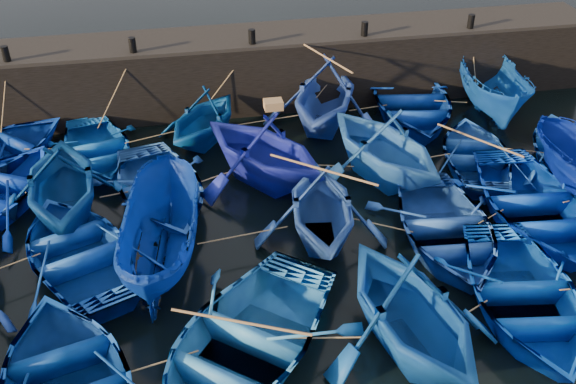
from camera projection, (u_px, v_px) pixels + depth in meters
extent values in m
plane|color=black|center=(313.00, 287.00, 15.66)|extent=(120.00, 120.00, 0.00)
cube|color=black|center=(250.00, 71.00, 23.50)|extent=(26.00, 2.50, 2.50)
cube|color=black|center=(248.00, 36.00, 22.77)|extent=(26.00, 2.50, 0.12)
cylinder|color=black|center=(6.00, 54.00, 20.59)|extent=(0.24, 0.24, 0.50)
cylinder|color=black|center=(132.00, 45.00, 21.23)|extent=(0.24, 0.24, 0.50)
cylinder|color=black|center=(252.00, 37.00, 21.87)|extent=(0.24, 0.24, 0.50)
cylinder|color=black|center=(365.00, 29.00, 22.50)|extent=(0.24, 0.24, 0.50)
cylinder|color=black|center=(471.00, 21.00, 23.14)|extent=(0.24, 0.24, 0.50)
imported|color=#0846A8|center=(97.00, 149.00, 20.36)|extent=(4.00, 4.91, 0.89)
imported|color=navy|center=(203.00, 117.00, 21.04)|extent=(4.74, 4.87, 1.95)
imported|color=#24469F|center=(325.00, 94.00, 21.81)|extent=(5.79, 6.13, 2.55)
imported|color=navy|center=(411.00, 101.00, 22.84)|extent=(5.01, 6.38, 1.20)
imported|color=#0C4597|center=(493.00, 89.00, 22.77)|extent=(2.92, 5.52, 2.03)
imported|color=navy|center=(61.00, 181.00, 17.40)|extent=(4.38, 4.95, 2.43)
imported|color=blue|center=(160.00, 189.00, 18.31)|extent=(4.60, 5.66, 1.03)
imported|color=#141F97|center=(264.00, 147.00, 18.86)|extent=(6.06, 6.19, 2.48)
imported|color=blue|center=(385.00, 143.00, 19.03)|extent=(5.58, 5.95, 2.51)
imported|color=#154592|center=(477.00, 154.00, 20.10)|extent=(4.23, 5.10, 0.92)
imported|color=blue|center=(570.00, 152.00, 20.12)|extent=(4.61, 5.53, 0.99)
imported|color=#0D3E9C|center=(78.00, 250.00, 16.04)|extent=(5.21, 5.99, 1.04)
imported|color=navy|center=(159.00, 236.00, 15.82)|extent=(2.62, 5.17, 1.91)
imported|color=#234C97|center=(321.00, 206.00, 16.64)|extent=(4.11, 4.59, 2.17)
imported|color=#1B48A1|center=(446.00, 229.00, 16.75)|extent=(4.07, 5.36, 1.05)
imported|color=#022EA7|center=(534.00, 205.00, 17.55)|extent=(4.50, 5.93, 1.16)
imported|color=navy|center=(68.00, 384.00, 12.56)|extent=(4.99, 6.08, 1.10)
imported|color=blue|center=(242.00, 343.00, 13.38)|extent=(6.76, 6.97, 1.18)
imported|color=#0D499E|center=(411.00, 309.00, 13.34)|extent=(4.84, 5.34, 2.43)
imported|color=blue|center=(524.00, 296.00, 14.64)|extent=(4.40, 5.64, 1.07)
cube|color=#9C7244|center=(273.00, 105.00, 18.15)|extent=(0.53, 0.42, 0.25)
cylinder|color=tan|center=(46.00, 149.00, 20.15)|extent=(1.31, 0.27, 0.04)
cylinder|color=tan|center=(151.00, 137.00, 20.79)|extent=(1.68, 0.55, 0.04)
cylinder|color=tan|center=(265.00, 120.00, 21.74)|extent=(2.38, 0.36, 0.04)
cylinder|color=tan|center=(368.00, 108.00, 22.54)|extent=(1.43, 0.21, 0.04)
cylinder|color=tan|center=(451.00, 102.00, 22.95)|extent=(1.10, 0.40, 0.04)
cylinder|color=tan|center=(28.00, 197.00, 17.92)|extent=(0.35, 0.79, 0.04)
cylinder|color=tan|center=(114.00, 195.00, 18.03)|extent=(0.78, 0.17, 0.04)
cylinder|color=tan|center=(213.00, 177.00, 18.77)|extent=(1.33, 0.59, 0.04)
cylinder|color=tan|center=(324.00, 165.00, 19.33)|extent=(1.76, 0.52, 0.04)
cylinder|color=tan|center=(431.00, 157.00, 19.73)|extent=(1.34, 0.19, 0.04)
cylinder|color=tan|center=(524.00, 151.00, 20.07)|extent=(1.13, 0.55, 0.04)
cylinder|color=tan|center=(11.00, 264.00, 15.54)|extent=(1.30, 0.60, 0.04)
cylinder|color=tan|center=(120.00, 249.00, 16.03)|extent=(0.28, 0.39, 0.04)
cylinder|color=tan|center=(243.00, 235.00, 16.49)|extent=(2.38, 0.31, 0.04)
cylinder|color=tan|center=(383.00, 225.00, 16.84)|extent=(1.37, 0.89, 0.04)
cylinder|color=tan|center=(491.00, 217.00, 17.15)|extent=(0.97, 0.51, 0.04)
cylinder|color=tan|center=(566.00, 202.00, 17.74)|extent=(0.21, 0.07, 0.04)
cylinder|color=tan|center=(158.00, 364.00, 12.98)|extent=(1.69, 0.39, 0.04)
cylinder|color=tan|center=(325.00, 338.00, 13.56)|extent=(1.74, 0.35, 0.04)
cylinder|color=tan|center=(467.00, 313.00, 14.18)|extent=(1.21, 0.58, 0.04)
cylinder|color=tan|center=(4.00, 98.00, 20.81)|extent=(0.58, 0.96, 2.09)
cylinder|color=tan|center=(116.00, 91.00, 21.28)|extent=(1.47, 1.19, 2.09)
cylinder|color=tan|center=(227.00, 79.00, 22.09)|extent=(1.99, 0.67, 2.10)
cylinder|color=tan|center=(340.00, 68.00, 22.88)|extent=(1.82, 0.34, 2.09)
cylinder|color=tan|center=(383.00, 63.00, 23.20)|extent=(1.48, 0.17, 2.09)
cylinder|color=tan|center=(474.00, 58.00, 23.60)|extent=(0.38, 0.55, 2.08)
cylinder|color=#99724C|center=(326.00, 57.00, 21.07)|extent=(1.08, 2.84, 0.06)
cylinder|color=#99724C|center=(479.00, 140.00, 19.82)|extent=(1.77, 2.49, 0.06)
cylinder|color=#99724C|center=(323.00, 170.00, 16.01)|extent=(2.34, 1.97, 0.06)
cylinder|color=#99724C|center=(240.00, 322.00, 13.03)|extent=(2.74, 1.32, 0.06)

